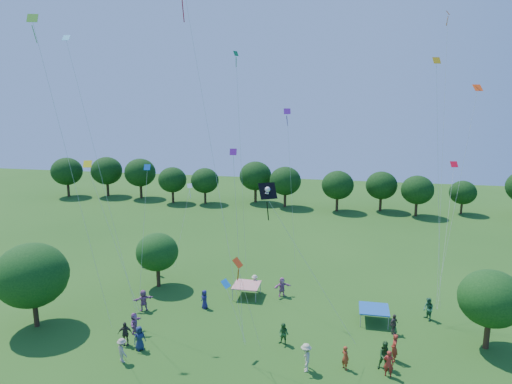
{
  "coord_description": "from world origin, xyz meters",
  "views": [
    {
      "loc": [
        5.5,
        -13.21,
        16.85
      ],
      "look_at": [
        0.0,
        14.0,
        11.0
      ],
      "focal_mm": 32.0,
      "sensor_mm": 36.0,
      "label": 1
    }
  ],
  "objects_px": {
    "near_tree_west": "(32,275)",
    "tent_red_stripe": "(247,285)",
    "near_tree_north": "(157,252)",
    "tent_blue": "(374,309)",
    "pirate_kite": "(270,195)",
    "red_high_kite": "(192,36)",
    "near_tree_east": "(491,299)"
  },
  "relations": [
    {
      "from": "near_tree_west",
      "to": "tent_red_stripe",
      "type": "relative_size",
      "value": 2.91
    },
    {
      "from": "red_high_kite",
      "to": "pirate_kite",
      "type": "bearing_deg",
      "value": -32.38
    },
    {
      "from": "near_tree_north",
      "to": "red_high_kite",
      "type": "height_order",
      "value": "red_high_kite"
    },
    {
      "from": "near_tree_west",
      "to": "pirate_kite",
      "type": "xyz_separation_m",
      "value": [
        17.87,
        -1.59,
        7.1
      ]
    },
    {
      "from": "near_tree_west",
      "to": "near_tree_east",
      "type": "relative_size",
      "value": 1.16
    },
    {
      "from": "near_tree_west",
      "to": "tent_red_stripe",
      "type": "distance_m",
      "value": 16.69
    },
    {
      "from": "near_tree_north",
      "to": "tent_red_stripe",
      "type": "bearing_deg",
      "value": -3.5
    },
    {
      "from": "near_tree_east",
      "to": "pirate_kite",
      "type": "relative_size",
      "value": 0.53
    },
    {
      "from": "tent_red_stripe",
      "to": "pirate_kite",
      "type": "height_order",
      "value": "pirate_kite"
    },
    {
      "from": "tent_blue",
      "to": "near_tree_north",
      "type": "bearing_deg",
      "value": 171.02
    },
    {
      "from": "tent_blue",
      "to": "red_high_kite",
      "type": "height_order",
      "value": "red_high_kite"
    },
    {
      "from": "near_tree_north",
      "to": "near_tree_east",
      "type": "bearing_deg",
      "value": -11.45
    },
    {
      "from": "tent_red_stripe",
      "to": "tent_blue",
      "type": "bearing_deg",
      "value": -13.19
    },
    {
      "from": "tent_red_stripe",
      "to": "near_tree_north",
      "type": "bearing_deg",
      "value": 176.5
    },
    {
      "from": "near_tree_north",
      "to": "tent_blue",
      "type": "distance_m",
      "value": 19.08
    },
    {
      "from": "near_tree_east",
      "to": "red_high_kite",
      "type": "height_order",
      "value": "red_high_kite"
    },
    {
      "from": "tent_blue",
      "to": "pirate_kite",
      "type": "relative_size",
      "value": 0.21
    },
    {
      "from": "near_tree_west",
      "to": "tent_red_stripe",
      "type": "bearing_deg",
      "value": 29.77
    },
    {
      "from": "near_tree_north",
      "to": "pirate_kite",
      "type": "xyz_separation_m",
      "value": [
        11.89,
        -10.24,
        7.89
      ]
    },
    {
      "from": "near_tree_west",
      "to": "pirate_kite",
      "type": "height_order",
      "value": "pirate_kite"
    },
    {
      "from": "tent_red_stripe",
      "to": "red_high_kite",
      "type": "bearing_deg",
      "value": -110.02
    },
    {
      "from": "tent_red_stripe",
      "to": "pirate_kite",
      "type": "bearing_deg",
      "value": -69.58
    },
    {
      "from": "pirate_kite",
      "to": "red_high_kite",
      "type": "relative_size",
      "value": 0.44
    },
    {
      "from": "tent_red_stripe",
      "to": "pirate_kite",
      "type": "relative_size",
      "value": 0.21
    },
    {
      "from": "near_tree_east",
      "to": "pirate_kite",
      "type": "bearing_deg",
      "value": -160.65
    },
    {
      "from": "near_tree_north",
      "to": "tent_red_stripe",
      "type": "height_order",
      "value": "near_tree_north"
    },
    {
      "from": "near_tree_east",
      "to": "tent_red_stripe",
      "type": "xyz_separation_m",
      "value": [
        -17.78,
        4.77,
        -2.6
      ]
    },
    {
      "from": "tent_red_stripe",
      "to": "red_high_kite",
      "type": "height_order",
      "value": "red_high_kite"
    },
    {
      "from": "tent_blue",
      "to": "near_tree_west",
      "type": "bearing_deg",
      "value": -167.01
    },
    {
      "from": "near_tree_north",
      "to": "pirate_kite",
      "type": "distance_m",
      "value": 17.56
    },
    {
      "from": "near_tree_north",
      "to": "tent_red_stripe",
      "type": "distance_m",
      "value": 8.57
    },
    {
      "from": "tent_red_stripe",
      "to": "red_high_kite",
      "type": "relative_size",
      "value": 0.09
    }
  ]
}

